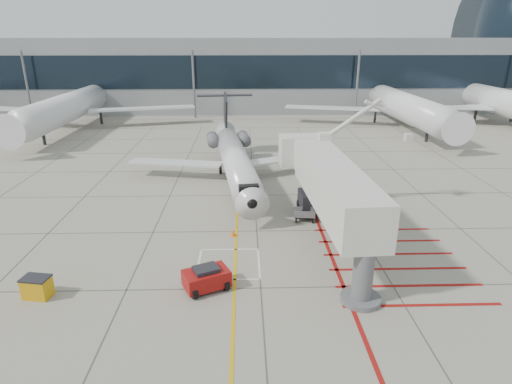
{
  "coord_description": "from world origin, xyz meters",
  "views": [
    {
      "loc": [
        -0.9,
        -26.06,
        14.15
      ],
      "look_at": [
        0.0,
        6.0,
        2.5
      ],
      "focal_mm": 30.0,
      "sensor_mm": 36.0,
      "label": 1
    }
  ],
  "objects_px": {
    "jet_bridge": "(334,195)",
    "pushback_tug": "(206,277)",
    "regional_jet": "(237,151)",
    "spill_bin": "(37,287)"
  },
  "relations": [
    {
      "from": "pushback_tug",
      "to": "spill_bin",
      "type": "distance_m",
      "value": 9.69
    },
    {
      "from": "regional_jet",
      "to": "pushback_tug",
      "type": "distance_m",
      "value": 18.49
    },
    {
      "from": "regional_jet",
      "to": "spill_bin",
      "type": "bearing_deg",
      "value": -128.01
    },
    {
      "from": "jet_bridge",
      "to": "pushback_tug",
      "type": "relative_size",
      "value": 7.6
    },
    {
      "from": "jet_bridge",
      "to": "pushback_tug",
      "type": "distance_m",
      "value": 10.47
    },
    {
      "from": "regional_jet",
      "to": "spill_bin",
      "type": "relative_size",
      "value": 19.35
    },
    {
      "from": "pushback_tug",
      "to": "spill_bin",
      "type": "xyz_separation_m",
      "value": [
        -9.67,
        -0.57,
        -0.12
      ]
    },
    {
      "from": "jet_bridge",
      "to": "spill_bin",
      "type": "relative_size",
      "value": 13.36
    },
    {
      "from": "regional_jet",
      "to": "pushback_tug",
      "type": "relative_size",
      "value": 11.0
    },
    {
      "from": "regional_jet",
      "to": "jet_bridge",
      "type": "distance_m",
      "value": 14.62
    }
  ]
}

